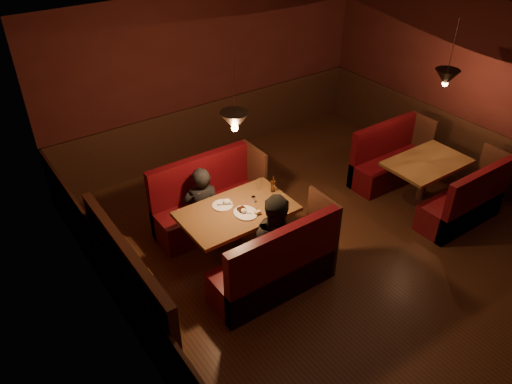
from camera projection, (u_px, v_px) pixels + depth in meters
room at (336, 195)px, 6.24m from camera, size 6.02×7.02×2.92m
main_table at (238, 221)px, 6.53m from camera, size 1.47×0.89×1.03m
main_bench_far at (208, 206)px, 7.25m from camera, size 1.62×0.58×1.10m
main_bench_near at (277, 271)px, 6.12m from camera, size 1.62×0.58×1.10m
second_table at (425, 172)px, 7.69m from camera, size 1.27×0.81×0.72m
second_bench_far at (388, 162)px, 8.33m from camera, size 1.40×0.53×1.00m
second_bench_near at (465, 206)px, 7.31m from camera, size 1.40×0.53×1.00m
diner_a at (201, 192)px, 6.87m from camera, size 0.62×0.51×1.46m
diner_b at (279, 229)px, 6.06m from camera, size 0.92×0.81×1.61m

